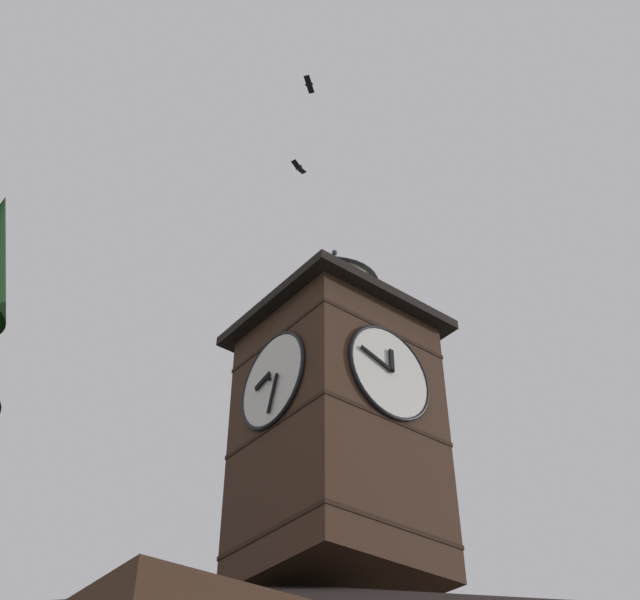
% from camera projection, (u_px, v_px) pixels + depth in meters
% --- Properties ---
extents(clock_tower, '(4.44, 4.44, 9.49)m').
position_uv_depth(clock_tower, '(337.00, 422.00, 19.88)').
color(clock_tower, '#422B1E').
rests_on(clock_tower, building_main).
extents(flying_bird_high, '(0.63, 0.54, 0.14)m').
position_uv_depth(flying_bird_high, '(309.00, 84.00, 25.36)').
color(flying_bird_high, black).
extents(flying_bird_low, '(0.67, 0.37, 0.14)m').
position_uv_depth(flying_bird_low, '(299.00, 167.00, 26.83)').
color(flying_bird_low, black).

